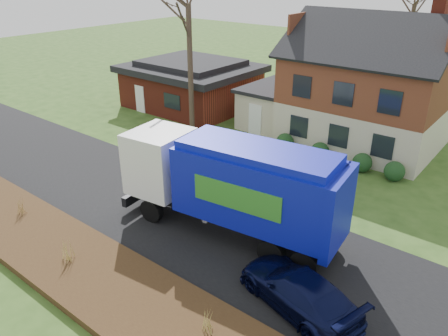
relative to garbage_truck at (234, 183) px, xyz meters
The scene contains 11 objects.
ground 3.13m from the garbage_truck, behind, with size 120.00×120.00×0.00m, color #2B4A18.
road 3.12m from the garbage_truck, behind, with size 80.00×7.00×0.02m, color black.
mulch_verge 6.35m from the garbage_truck, 109.22° to the right, with size 80.00×3.50×0.30m, color #311C10.
main_house 13.71m from the garbage_truck, 91.94° to the left, with size 12.95×8.95×9.26m.
ranch_house 18.88m from the garbage_truck, 137.68° to the left, with size 9.80×8.20×3.70m.
garbage_truck is the anchor object (origin of this frame).
silver_sedan 5.79m from the garbage_truck, 132.84° to the left, with size 1.64×4.69×1.55m, color #979A9E.
navy_wagon 5.26m from the garbage_truck, 26.56° to the right, with size 1.92×4.72×1.37m, color black.
grass_clump_west 9.78m from the garbage_truck, 147.79° to the right, with size 0.32×0.26×0.84m.
grass_clump_mid 6.96m from the garbage_truck, 121.45° to the right, with size 0.34×0.28×0.95m.
grass_clump_east 6.18m from the garbage_truck, 59.97° to the right, with size 0.31×0.25×0.76m.
Camera 1 is at (11.56, -12.40, 10.56)m, focal length 35.00 mm.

